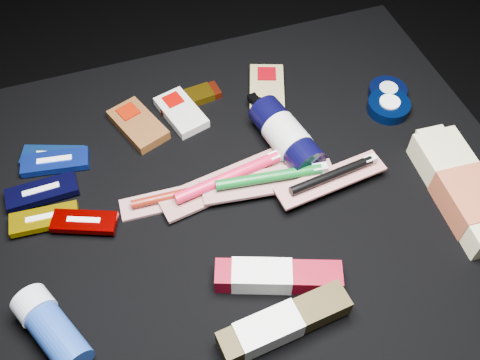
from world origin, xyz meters
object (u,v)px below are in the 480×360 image
object	(u,v)px
bodywash_bottle	(464,191)
toothpaste_carton_red	(272,276)
lotion_bottle	(286,136)
deodorant_stick	(51,328)

from	to	relation	value
bodywash_bottle	toothpaste_carton_red	world-z (taller)	bodywash_bottle
lotion_bottle	deodorant_stick	size ratio (longest dim) A/B	1.46
lotion_bottle	bodywash_bottle	xyz separation A→B (m)	(0.24, -0.20, -0.01)
lotion_bottle	deodorant_stick	bearing A→B (deg)	-164.70
bodywash_bottle	lotion_bottle	bearing A→B (deg)	143.35
lotion_bottle	deodorant_stick	xyz separation A→B (m)	(-0.44, -0.22, -0.01)
lotion_bottle	toothpaste_carton_red	xyz separation A→B (m)	(-0.12, -0.24, -0.01)
lotion_bottle	toothpaste_carton_red	distance (m)	0.27
deodorant_stick	toothpaste_carton_red	distance (m)	0.32
bodywash_bottle	toothpaste_carton_red	distance (m)	0.36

